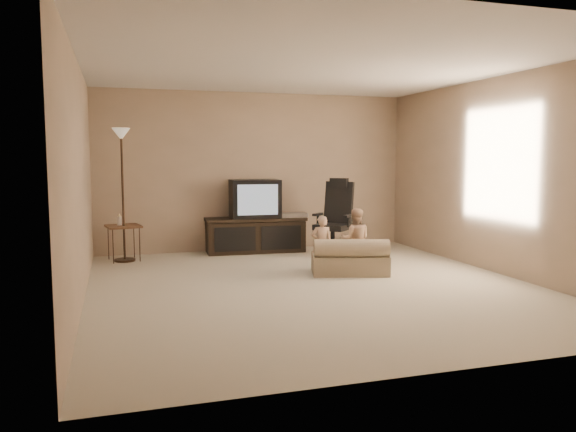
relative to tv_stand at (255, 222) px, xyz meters
name	(u,v)px	position (x,y,z in m)	size (l,w,h in m)	color
floor	(313,286)	(0.07, -2.49, -0.47)	(5.50, 5.50, 0.00)	beige
room_shell	(313,154)	(0.07, -2.49, 1.05)	(5.50, 5.50, 5.50)	silver
tv_stand	(255,222)	(0.00, 0.00, 0.00)	(1.61, 0.67, 1.14)	black
office_chair	(335,228)	(1.07, -0.68, -0.05)	(0.76, 0.76, 1.17)	black
side_table	(123,227)	(-2.00, -0.19, 0.02)	(0.53, 0.53, 0.69)	brown
floor_lamp	(122,165)	(-1.99, -0.25, 0.91)	(0.29, 0.29, 1.89)	black
child_sofa	(350,260)	(0.74, -2.03, -0.28)	(1.06, 0.78, 0.47)	tan
toddler_left	(322,244)	(0.44, -1.79, -0.10)	(0.27, 0.20, 0.74)	#DAAC88
toddler_right	(355,239)	(0.90, -1.81, -0.06)	(0.40, 0.22, 0.82)	#DAAC88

